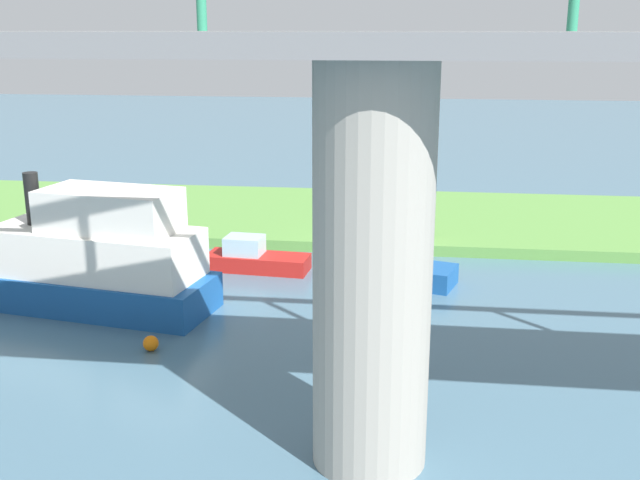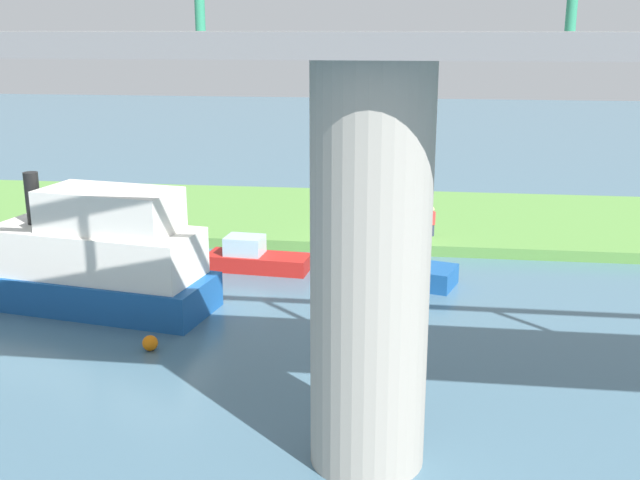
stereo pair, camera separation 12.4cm
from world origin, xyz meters
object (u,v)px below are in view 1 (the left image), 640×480
Objects in this scene: motorboat_red at (91,260)px; skiff_small at (387,266)px; person_on_bank at (431,221)px; houseboat_blue at (255,258)px; bridge_pylon at (372,272)px; mooring_post at (394,230)px; marker_buoy at (151,343)px.

motorboat_red is 1.84× the size of skiff_small.
houseboat_blue is (7.44, 4.67, -0.69)m from person_on_bank.
person_on_bank is 0.31× the size of houseboat_blue.
bridge_pylon reaches higher than mooring_post.
mooring_post is (1.68, 0.80, -0.26)m from person_on_bank.
bridge_pylon reaches higher than motorboat_red.
person_on_bank reaches higher than marker_buoy.
person_on_bank reaches higher than skiff_small.
motorboat_red is at bearing 38.31° from person_on_bank.
person_on_bank is 0.14× the size of motorboat_red.
houseboat_blue is at bearing -99.99° from marker_buoy.
bridge_pylon reaches higher than person_on_bank.
mooring_post is 4.58m from skiff_small.
mooring_post is at bearing -91.58° from skiff_small.
houseboat_blue is at bearing 32.11° from person_on_bank.
bridge_pylon is 14.05m from skiff_small.
houseboat_blue is 8.85m from marker_buoy.
houseboat_blue is at bearing 33.89° from mooring_post.
person_on_bank is 0.26× the size of skiff_small.
marker_buoy is at bearing 59.89° from mooring_post.
person_on_bank is at bearing -141.69° from motorboat_red.
mooring_post is at bearing 25.45° from person_on_bank.
mooring_post is 0.16× the size of skiff_small.
skiff_small is at bearing -89.48° from bridge_pylon.
houseboat_blue is 8.89× the size of marker_buoy.
bridge_pylon is 18.40m from mooring_post.
motorboat_red is at bearing 45.99° from houseboat_blue.
motorboat_red is 11.52m from skiff_small.
person_on_bank is at bearing -147.89° from houseboat_blue.
bridge_pylon reaches higher than skiff_small.
houseboat_blue reaches higher than mooring_post.
person_on_bank is 16.14m from marker_buoy.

